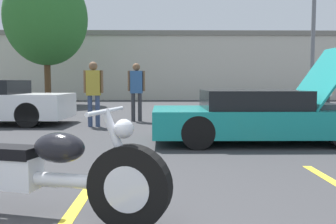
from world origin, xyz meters
TOP-DOWN VIEW (x-y plane):
  - far_building at (0.00, 24.19)m, footprint 32.00×4.20m
  - light_pole at (8.02, 14.96)m, footprint 1.21×0.28m
  - tree_background at (-4.63, 17.58)m, footprint 4.15×4.15m
  - motorcycle at (0.08, 1.51)m, footprint 2.45×0.93m
  - show_car_hood_open at (3.19, 5.63)m, footprint 4.23×1.83m
  - spectator_near_motorcycle at (0.46, 9.48)m, footprint 0.52×0.23m
  - spectator_by_show_car at (-0.58, 8.18)m, footprint 0.52×0.23m
  - spectator_midground at (5.60, 8.30)m, footprint 0.52×0.22m

SIDE VIEW (x-z plane):
  - motorcycle at x=0.08m, z-range -0.08..0.90m
  - show_car_hood_open at x=3.19m, z-range -0.43..1.47m
  - spectator_midground at x=5.60m, z-range 0.15..1.81m
  - spectator_by_show_car at x=-0.58m, z-range 0.16..1.88m
  - spectator_near_motorcycle at x=0.46m, z-range 0.17..1.91m
  - far_building at x=0.00m, z-range 0.14..4.54m
  - light_pole at x=8.02m, z-range 0.38..7.41m
  - tree_background at x=-4.63m, z-range 0.99..7.77m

